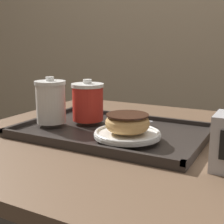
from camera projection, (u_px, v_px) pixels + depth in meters
name	position (u px, v px, depth m)	size (l,w,h in m)	color
wall_behind	(212.00, 3.00, 1.72)	(8.00, 0.05, 2.40)	tan
cafe_table	(124.00, 193.00, 0.92)	(0.89, 0.88, 0.73)	brown
serving_tray	(112.00, 132.00, 0.88)	(0.51, 0.34, 0.02)	#282321
coffee_cup_front	(51.00, 101.00, 0.90)	(0.09, 0.09, 0.13)	white
coffee_cup_rear	(88.00, 102.00, 0.93)	(0.10, 0.10, 0.12)	red
plate_with_chocolate_donut	(127.00, 134.00, 0.77)	(0.17, 0.17, 0.01)	white
donut_chocolate_glazed	(127.00, 123.00, 0.77)	(0.11, 0.11, 0.04)	tan
spoon	(124.00, 115.00, 0.99)	(0.15, 0.06, 0.01)	silver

